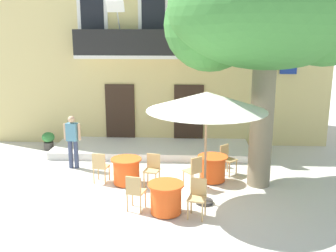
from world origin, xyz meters
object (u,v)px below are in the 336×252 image
cafe_table_middle (212,168)px  cafe_chair_front_0 (100,165)px  cafe_chair_near_tree_1 (198,195)px  cafe_table_near_tree (166,198)px  cafe_chair_near_tree_0 (135,190)px  ground_planter_left (48,140)px  cafe_table_front (126,171)px  plane_tree (264,14)px  ground_planter_right (261,145)px  cafe_chair_middle_0 (194,170)px  cafe_umbrella (207,102)px  cafe_chair_middle_1 (227,157)px  cafe_chair_front_1 (152,168)px  pedestrian_near_entrance (73,139)px

cafe_table_middle → cafe_chair_front_0: (-3.20, -0.31, 0.14)m
cafe_chair_near_tree_1 → cafe_table_near_tree: bearing=172.2°
cafe_chair_near_tree_0 → ground_planter_left: bearing=128.5°
cafe_table_near_tree → ground_planter_left: 6.75m
cafe_chair_front_0 → cafe_table_front: bearing=-2.9°
plane_tree → cafe_chair_near_tree_0: 5.56m
ground_planter_left → ground_planter_right: 7.64m
cafe_chair_middle_0 → cafe_umbrella: cafe_umbrella is taller
cafe_chair_front_0 → cafe_umbrella: (2.92, -1.22, 2.08)m
cafe_chair_near_tree_0 → ground_planter_left: 6.19m
plane_tree → cafe_chair_middle_0: size_ratio=6.99×
ground_planter_left → cafe_table_near_tree: bearing=-47.1°
cafe_table_middle → ground_planter_right: cafe_table_middle is taller
cafe_chair_middle_1 → cafe_table_front: (-2.91, -0.95, -0.14)m
cafe_umbrella → cafe_chair_near_tree_1: bearing=-105.2°
cafe_chair_near_tree_0 → cafe_chair_middle_1: same height
cafe_table_front → cafe_chair_front_0: 0.77m
cafe_chair_middle_0 → cafe_chair_front_1: bearing=175.5°
cafe_chair_middle_0 → cafe_umbrella: size_ratio=0.31×
ground_planter_left → ground_planter_right: bearing=-2.8°
cafe_chair_near_tree_0 → cafe_chair_middle_1: bearing=47.4°
ground_planter_left → ground_planter_right: (7.63, -0.38, 0.04)m
cafe_table_near_tree → ground_planter_left: size_ratio=1.33×
cafe_table_front → cafe_chair_near_tree_1: bearing=-43.9°
cafe_table_near_tree → cafe_table_front: size_ratio=1.00×
cafe_chair_near_tree_1 → cafe_chair_front_1: (-1.22, 1.81, 0.00)m
cafe_table_near_tree → cafe_umbrella: (0.94, 0.61, 2.22)m
cafe_table_near_tree → ground_planter_left: (-4.60, 4.95, -0.03)m
cafe_umbrella → cafe_chair_front_1: bearing=142.2°
plane_tree → cafe_chair_front_0: 6.05m
cafe_chair_middle_1 → cafe_table_front: cafe_chair_middle_1 is taller
plane_tree → cafe_chair_near_tree_1: plane_tree is taller
cafe_chair_front_1 → plane_tree: bearing=5.8°
plane_tree → cafe_umbrella: 2.90m
cafe_chair_middle_0 → cafe_chair_front_0: 2.67m
cafe_table_near_tree → cafe_chair_near_tree_1: size_ratio=0.95×
cafe_chair_middle_0 → cafe_chair_middle_1: (1.00, 1.12, 0.00)m
plane_tree → cafe_table_near_tree: 5.31m
cafe_table_middle → cafe_umbrella: (-0.28, -1.53, 2.22)m
plane_tree → cafe_table_front: bearing=-176.7°
cafe_chair_middle_0 → pedestrian_near_entrance: (-3.79, 1.43, 0.43)m
cafe_table_near_tree → ground_planter_right: size_ratio=1.20×
cafe_chair_middle_1 → cafe_umbrella: cafe_umbrella is taller
cafe_table_near_tree → cafe_chair_middle_0: bearing=67.1°
cafe_umbrella → ground_planter_left: bearing=141.9°
cafe_chair_middle_0 → cafe_umbrella: 2.33m
cafe_table_front → ground_planter_right: bearing=33.2°
cafe_chair_front_1 → ground_planter_left: (-4.12, 3.24, -0.16)m
cafe_umbrella → cafe_table_front: bearing=151.3°
cafe_chair_near_tree_0 → cafe_chair_front_1: same height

